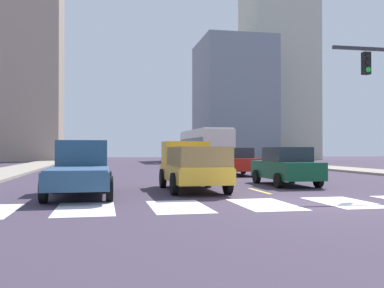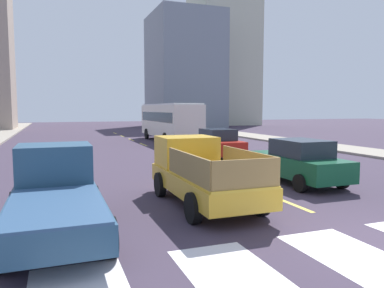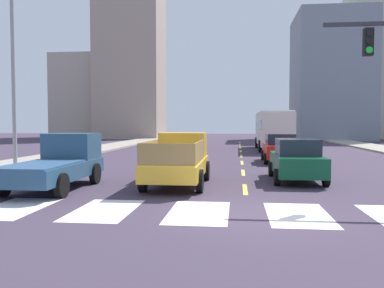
% 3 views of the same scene
% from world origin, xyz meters
% --- Properties ---
extents(sidewalk_right, '(3.37, 110.00, 0.15)m').
position_xyz_m(sidewalk_right, '(12.48, 18.00, 0.07)').
color(sidewalk_right, gray).
rests_on(sidewalk_right, ground).
extents(crosswalk_stripe_2, '(1.58, 2.97, 0.01)m').
position_xyz_m(crosswalk_stripe_2, '(-3.86, 0.00, 0.00)').
color(crosswalk_stripe_2, silver).
rests_on(crosswalk_stripe_2, ground).
extents(crosswalk_stripe_3, '(1.58, 2.97, 0.01)m').
position_xyz_m(crosswalk_stripe_3, '(-1.29, 0.00, 0.00)').
color(crosswalk_stripe_3, silver).
rests_on(crosswalk_stripe_3, ground).
extents(lane_dash_0, '(0.16, 2.40, 0.01)m').
position_xyz_m(lane_dash_0, '(0.00, 4.00, 0.00)').
color(lane_dash_0, '#DDC448').
rests_on(lane_dash_0, ground).
extents(lane_dash_1, '(0.16, 2.40, 0.01)m').
position_xyz_m(lane_dash_1, '(0.00, 9.00, 0.00)').
color(lane_dash_1, '#DDC448').
rests_on(lane_dash_1, ground).
extents(lane_dash_2, '(0.16, 2.40, 0.01)m').
position_xyz_m(lane_dash_2, '(0.00, 14.00, 0.00)').
color(lane_dash_2, '#DDC448').
rests_on(lane_dash_2, ground).
extents(lane_dash_3, '(0.16, 2.40, 0.01)m').
position_xyz_m(lane_dash_3, '(0.00, 19.00, 0.00)').
color(lane_dash_3, '#DDC448').
rests_on(lane_dash_3, ground).
extents(lane_dash_4, '(0.16, 2.40, 0.01)m').
position_xyz_m(lane_dash_4, '(0.00, 24.00, 0.00)').
color(lane_dash_4, '#DDC448').
rests_on(lane_dash_4, ground).
extents(lane_dash_5, '(0.16, 2.40, 0.01)m').
position_xyz_m(lane_dash_5, '(0.00, 29.00, 0.00)').
color(lane_dash_5, '#DDC448').
rests_on(lane_dash_5, ground).
extents(lane_dash_6, '(0.16, 2.40, 0.01)m').
position_xyz_m(lane_dash_6, '(0.00, 34.00, 0.00)').
color(lane_dash_6, '#DDC448').
rests_on(lane_dash_6, ground).
extents(lane_dash_7, '(0.16, 2.40, 0.01)m').
position_xyz_m(lane_dash_7, '(0.00, 39.00, 0.00)').
color(lane_dash_7, '#DDC448').
rests_on(lane_dash_7, ground).
extents(pickup_stakebed, '(2.18, 5.20, 1.96)m').
position_xyz_m(pickup_stakebed, '(-2.52, 5.07, 0.94)').
color(pickup_stakebed, gold).
rests_on(pickup_stakebed, ground).
extents(pickup_dark, '(2.18, 5.20, 1.96)m').
position_xyz_m(pickup_dark, '(-6.75, 3.67, 0.92)').
color(pickup_dark, navy).
rests_on(pickup_dark, ground).
extents(city_bus, '(2.72, 10.80, 3.32)m').
position_xyz_m(city_bus, '(2.77, 25.83, 1.95)').
color(city_bus, silver).
rests_on(city_bus, ground).
extents(sedan_near_left, '(2.02, 4.40, 1.72)m').
position_xyz_m(sedan_near_left, '(2.12, 6.39, 0.86)').
color(sedan_near_left, '#0F492C').
rests_on(sedan_near_left, ground).
extents(sedan_near_right, '(2.02, 4.40, 1.72)m').
position_xyz_m(sedan_near_right, '(2.24, 14.42, 0.86)').
color(sedan_near_right, red).
rests_on(sedan_near_right, ground).
extents(block_mid_right, '(10.68, 9.84, 31.31)m').
position_xyz_m(block_mid_right, '(22.18, 56.32, 15.65)').
color(block_mid_right, beige).
rests_on(block_mid_right, ground).
extents(block_low_left, '(10.21, 11.92, 17.80)m').
position_xyz_m(block_low_left, '(13.04, 51.44, 8.90)').
color(block_low_left, gray).
rests_on(block_low_left, ground).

